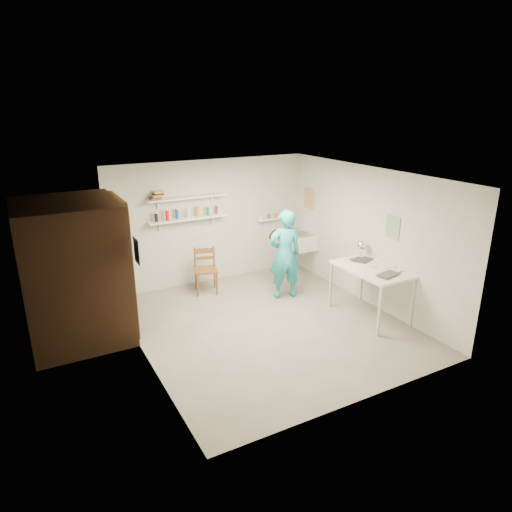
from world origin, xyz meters
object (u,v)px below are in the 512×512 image
man (285,255)px  desk_lamp (362,245)px  wall_clock (277,237)px  wooden_chair (206,270)px  belfast_sink (301,241)px  work_table (370,292)px

man → desk_lamp: bearing=151.9°
wall_clock → wooden_chair: size_ratio=0.33×
wall_clock → wooden_chair: wall_clock is taller
man → desk_lamp: man is taller
wooden_chair → desk_lamp: (2.21, -1.71, 0.63)m
belfast_sink → man: (-0.93, -0.88, 0.12)m
belfast_sink → man: bearing=-136.6°
work_table → wooden_chair: bearing=132.0°
man → wooden_chair: (-1.18, 0.88, -0.37)m
work_table → desk_lamp: size_ratio=8.00×
wall_clock → wooden_chair: 1.47m
wall_clock → desk_lamp: 1.50m
wooden_chair → wall_clock: bearing=-13.8°
work_table → desk_lamp: (0.21, 0.51, 0.65)m
belfast_sink → desk_lamp: bearing=-86.6°
man → desk_lamp: 1.35m
desk_lamp → wooden_chair: bearing=142.3°
belfast_sink → wall_clock: size_ratio=2.04×
wall_clock → desk_lamp: wall_clock is taller
belfast_sink → desk_lamp: (0.10, -1.72, 0.38)m
wall_clock → work_table: wall_clock is taller
desk_lamp → work_table: bearing=-112.4°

